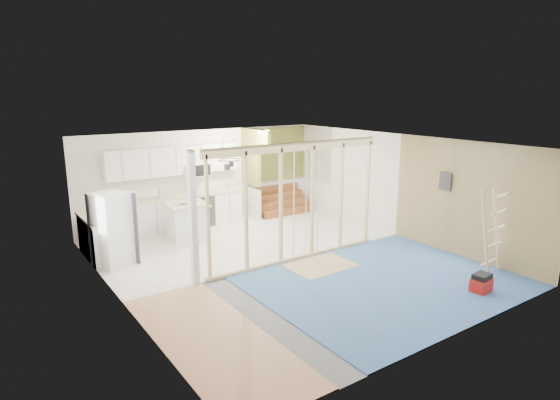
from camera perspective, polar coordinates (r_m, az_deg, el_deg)
room at (r=9.84m, az=0.66°, el=-0.55°), size 7.01×8.01×2.61m
floor_overlays at (r=10.31m, az=0.78°, el=-7.41°), size 7.00×8.00×0.03m
stud_frame at (r=9.66m, az=-0.38°, el=0.87°), size 4.66×0.14×2.60m
base_cabinets at (r=12.25m, az=-14.75°, el=-2.26°), size 4.45×2.24×0.93m
upper_cabinets at (r=12.66m, az=-12.55°, el=4.62°), size 3.60×0.41×0.85m
green_partition at (r=14.00m, az=-1.14°, el=2.09°), size 2.25×1.51×2.60m
pot_rack at (r=11.13m, az=-6.27°, el=4.63°), size 0.52×0.52×0.72m
sheathing_panel at (r=10.96m, az=22.04°, el=-0.11°), size 0.02×4.00×2.60m
electrical_panel at (r=11.18m, az=19.51°, el=2.19°), size 0.04×0.30×0.40m
ceiling_light at (r=12.88m, az=-1.96°, el=8.29°), size 0.32×0.32×0.08m
fridge at (r=10.45m, az=-19.76°, el=-3.40°), size 0.90×0.87×1.59m
island at (r=11.84m, az=-11.24°, el=-2.62°), size 1.04×1.04×0.93m
bowl at (r=11.68m, az=-11.57°, el=-0.31°), size 0.33×0.33×0.06m
soap_bottle_a at (r=12.37m, az=-14.42°, el=0.89°), size 0.15×0.15×0.32m
soap_bottle_b at (r=13.41m, az=-6.22°, el=1.90°), size 0.11×0.11×0.20m
toolbox at (r=9.51m, az=23.34°, el=-9.32°), size 0.40×0.32×0.36m
ladder at (r=10.28m, az=24.45°, el=-3.40°), size 0.96×0.12×1.78m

